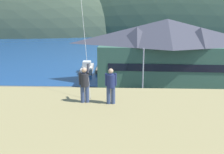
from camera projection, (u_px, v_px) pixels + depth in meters
ground_plane at (97, 146)px, 22.49m from camera, size 600.00×600.00×0.00m
parking_lot_pad at (101, 121)px, 27.31m from camera, size 40.00×20.00×0.10m
bay_water at (115, 49)px, 80.51m from camera, size 360.00×84.00×0.03m
far_hill_west_ridge at (9, 33)px, 136.94m from camera, size 134.51×60.65×66.43m
far_hill_east_peak at (198, 34)px, 132.95m from camera, size 142.79×47.46×72.30m
harbor_lodge at (166, 50)px, 40.64m from camera, size 22.70×10.45×10.36m
wharf_dock at (106, 67)px, 52.65m from camera, size 3.20×10.33×0.70m
moored_boat_wharfside at (87, 68)px, 49.70m from camera, size 2.42×6.78×2.16m
moored_boat_outer_mooring at (123, 64)px, 53.25m from camera, size 2.67×8.05×2.16m
parked_car_front_row_end at (158, 139)px, 21.47m from camera, size 4.22×2.10×1.82m
parked_car_mid_row_far at (119, 105)px, 29.33m from camera, size 4.31×2.27×1.82m
parked_car_front_row_red at (35, 129)px, 23.32m from camera, size 4.29×2.23×1.82m
parked_car_back_row_right at (27, 103)px, 29.81m from camera, size 4.35×2.37×1.82m
parked_car_corner_spot at (178, 106)px, 28.96m from camera, size 4.26×2.17×1.82m
parked_car_front_row_silver at (66, 109)px, 27.96m from camera, size 4.25×2.15×1.82m
parked_car_lone_by_shed at (93, 135)px, 22.10m from camera, size 4.28×2.21×1.82m
parking_light_pole at (143, 73)px, 31.47m from camera, size 0.24×0.78×7.03m
person_kite_flyer at (85, 84)px, 12.30m from camera, size 0.52×0.68×1.86m
person_companion at (111, 85)px, 12.12m from camera, size 0.55×0.40×1.74m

